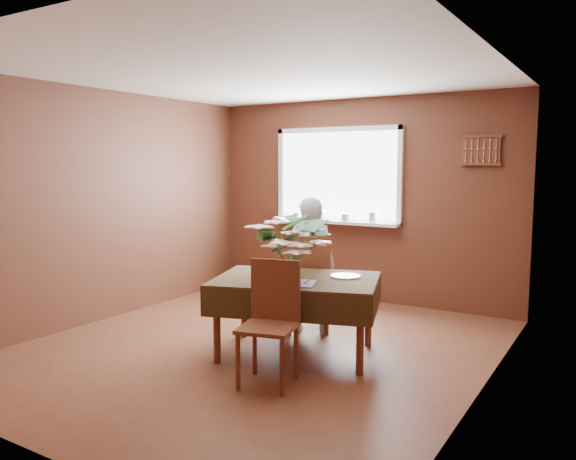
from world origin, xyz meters
The scene contains 15 objects.
floor centered at (0.00, 0.00, 0.00)m, with size 4.50×4.50×0.00m, color #5A2F1F.
ceiling centered at (0.00, 0.00, 2.50)m, with size 4.50×4.50×0.00m, color white.
wall_back centered at (0.00, 2.25, 1.25)m, with size 4.00×4.00×0.00m, color brown.
wall_front centered at (0.00, -2.25, 1.25)m, with size 4.00×4.00×0.00m, color brown.
wall_left centered at (-2.00, 0.00, 1.25)m, with size 4.50×4.50×0.00m, color brown.
wall_right centered at (2.00, 0.00, 1.25)m, with size 4.50×4.50×0.00m, color brown.
window_assembly centered at (-0.29, 2.20, 1.36)m, with size 1.72×0.20×1.22m.
spoon_rack centered at (1.45, 2.22, 1.85)m, with size 0.44×0.05×0.33m.
dining_table centered at (0.39, 0.06, 0.61)m, with size 1.66×1.38×0.70m.
chair_far centered at (0.15, 0.67, 0.55)m, with size 0.61×0.61×1.02m.
chair_near centered at (0.55, -0.59, 0.52)m, with size 0.49×0.49×0.95m.
seated_woman centered at (0.18, 0.68, 0.69)m, with size 0.51×0.33×1.38m, color white.
flower_bouquet centered at (0.43, -0.08, 1.04)m, with size 0.62×0.62×0.53m.
side_plate centered at (0.74, 0.33, 0.70)m, with size 0.27×0.27×0.01m, color white.
table_knife centered at (0.57, -0.06, 0.70)m, with size 0.02×0.19×0.00m, color silver.
Camera 1 is at (2.89, -4.14, 1.69)m, focal length 35.00 mm.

